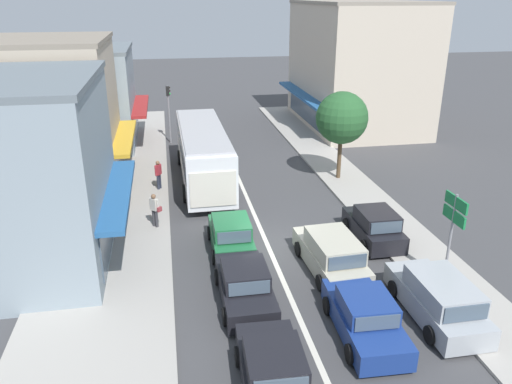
{
  "coord_description": "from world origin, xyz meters",
  "views": [
    {
      "loc": [
        -4.02,
        -18.84,
        10.32
      ],
      "look_at": [
        0.09,
        3.7,
        1.2
      ],
      "focal_mm": 35.0,
      "sensor_mm": 36.0,
      "label": 1
    }
  ],
  "objects_px": {
    "hatchback_queue_gap_filler": "(231,236)",
    "sedan_adjacent_lane_trail": "(274,375)",
    "wagon_behind_bus_near": "(331,254)",
    "pedestrian_browsing_midblock": "(158,173)",
    "parked_hatchback_kerb_second": "(374,227)",
    "directional_road_sign": "(454,217)",
    "city_bus": "(203,151)",
    "sedan_behind_bus_mid": "(365,317)",
    "sedan_queue_far_back": "(245,285)",
    "street_tree_right": "(342,118)",
    "pedestrian_with_handbag_near": "(155,208)",
    "parked_wagon_kerb_front": "(438,299)",
    "traffic_light_downstreet": "(169,105)"
  },
  "relations": [
    {
      "from": "sedan_behind_bus_mid",
      "to": "directional_road_sign",
      "type": "xyz_separation_m",
      "value": [
        4.28,
        2.51,
        2.04
      ]
    },
    {
      "from": "parked_hatchback_kerb_second",
      "to": "city_bus",
      "type": "bearing_deg",
      "value": 126.97
    },
    {
      "from": "city_bus",
      "to": "parked_hatchback_kerb_second",
      "type": "relative_size",
      "value": 2.93
    },
    {
      "from": "traffic_light_downstreet",
      "to": "directional_road_sign",
      "type": "distance_m",
      "value": 23.57
    },
    {
      "from": "hatchback_queue_gap_filler",
      "to": "street_tree_right",
      "type": "distance_m",
      "value": 11.12
    },
    {
      "from": "sedan_behind_bus_mid",
      "to": "pedestrian_with_handbag_near",
      "type": "relative_size",
      "value": 2.62
    },
    {
      "from": "parked_hatchback_kerb_second",
      "to": "directional_road_sign",
      "type": "distance_m",
      "value": 4.4
    },
    {
      "from": "sedan_queue_far_back",
      "to": "pedestrian_with_handbag_near",
      "type": "xyz_separation_m",
      "value": [
        -3.18,
        6.62,
        0.4
      ]
    },
    {
      "from": "wagon_behind_bus_near",
      "to": "street_tree_right",
      "type": "distance_m",
      "value": 11.14
    },
    {
      "from": "hatchback_queue_gap_filler",
      "to": "wagon_behind_bus_near",
      "type": "bearing_deg",
      "value": -32.87
    },
    {
      "from": "traffic_light_downstreet",
      "to": "hatchback_queue_gap_filler",
      "type": "bearing_deg",
      "value": -82.91
    },
    {
      "from": "parked_hatchback_kerb_second",
      "to": "sedan_queue_far_back",
      "type": "bearing_deg",
      "value": -150.4
    },
    {
      "from": "directional_road_sign",
      "to": "street_tree_right",
      "type": "height_order",
      "value": "street_tree_right"
    },
    {
      "from": "traffic_light_downstreet",
      "to": "parked_wagon_kerb_front",
      "type": "bearing_deg",
      "value": -70.27
    },
    {
      "from": "wagon_behind_bus_near",
      "to": "hatchback_queue_gap_filler",
      "type": "bearing_deg",
      "value": 147.13
    },
    {
      "from": "hatchback_queue_gap_filler",
      "to": "sedan_adjacent_lane_trail",
      "type": "distance_m",
      "value": 8.47
    },
    {
      "from": "sedan_queue_far_back",
      "to": "pedestrian_browsing_midblock",
      "type": "bearing_deg",
      "value": 104.56
    },
    {
      "from": "city_bus",
      "to": "pedestrian_browsing_midblock",
      "type": "relative_size",
      "value": 6.67
    },
    {
      "from": "parked_hatchback_kerb_second",
      "to": "pedestrian_with_handbag_near",
      "type": "bearing_deg",
      "value": 162.73
    },
    {
      "from": "wagon_behind_bus_near",
      "to": "pedestrian_browsing_midblock",
      "type": "height_order",
      "value": "pedestrian_browsing_midblock"
    },
    {
      "from": "sedan_adjacent_lane_trail",
      "to": "directional_road_sign",
      "type": "height_order",
      "value": "directional_road_sign"
    },
    {
      "from": "parked_wagon_kerb_front",
      "to": "parked_hatchback_kerb_second",
      "type": "bearing_deg",
      "value": 88.63
    },
    {
      "from": "street_tree_right",
      "to": "traffic_light_downstreet",
      "type": "bearing_deg",
      "value": 134.55
    },
    {
      "from": "sedan_adjacent_lane_trail",
      "to": "sedan_behind_bus_mid",
      "type": "height_order",
      "value": "same"
    },
    {
      "from": "city_bus",
      "to": "directional_road_sign",
      "type": "height_order",
      "value": "directional_road_sign"
    },
    {
      "from": "city_bus",
      "to": "sedan_adjacent_lane_trail",
      "type": "xyz_separation_m",
      "value": [
        0.48,
        -17.27,
        -1.22
      ]
    },
    {
      "from": "city_bus",
      "to": "sedan_behind_bus_mid",
      "type": "height_order",
      "value": "city_bus"
    },
    {
      "from": "parked_wagon_kerb_front",
      "to": "sedan_behind_bus_mid",
      "type": "bearing_deg",
      "value": -171.16
    },
    {
      "from": "sedan_behind_bus_mid",
      "to": "street_tree_right",
      "type": "xyz_separation_m",
      "value": [
        4.0,
        14.1,
        3.07
      ]
    },
    {
      "from": "sedan_queue_far_back",
      "to": "street_tree_right",
      "type": "bearing_deg",
      "value": 57.03
    },
    {
      "from": "wagon_behind_bus_near",
      "to": "pedestrian_browsing_midblock",
      "type": "relative_size",
      "value": 2.81
    },
    {
      "from": "sedan_behind_bus_mid",
      "to": "sedan_adjacent_lane_trail",
      "type": "bearing_deg",
      "value": -149.32
    },
    {
      "from": "city_bus",
      "to": "pedestrian_browsing_midblock",
      "type": "distance_m",
      "value": 2.94
    },
    {
      "from": "hatchback_queue_gap_filler",
      "to": "city_bus",
      "type": "bearing_deg",
      "value": 92.82
    },
    {
      "from": "parked_wagon_kerb_front",
      "to": "pedestrian_browsing_midblock",
      "type": "height_order",
      "value": "pedestrian_browsing_midblock"
    },
    {
      "from": "wagon_behind_bus_near",
      "to": "parked_wagon_kerb_front",
      "type": "relative_size",
      "value": 1.02
    },
    {
      "from": "hatchback_queue_gap_filler",
      "to": "pedestrian_browsing_midblock",
      "type": "relative_size",
      "value": 2.28
    },
    {
      "from": "sedan_queue_far_back",
      "to": "pedestrian_with_handbag_near",
      "type": "relative_size",
      "value": 2.58
    },
    {
      "from": "parked_wagon_kerb_front",
      "to": "directional_road_sign",
      "type": "xyz_separation_m",
      "value": [
        1.51,
        2.08,
        1.96
      ]
    },
    {
      "from": "sedan_queue_far_back",
      "to": "sedan_adjacent_lane_trail",
      "type": "height_order",
      "value": "same"
    },
    {
      "from": "city_bus",
      "to": "pedestrian_browsing_midblock",
      "type": "xyz_separation_m",
      "value": [
        -2.6,
        -1.12,
        -0.81
      ]
    },
    {
      "from": "hatchback_queue_gap_filler",
      "to": "pedestrian_browsing_midblock",
      "type": "distance_m",
      "value": 8.26
    },
    {
      "from": "pedestrian_with_handbag_near",
      "to": "traffic_light_downstreet",
      "type": "bearing_deg",
      "value": 86.0
    },
    {
      "from": "parked_wagon_kerb_front",
      "to": "sedan_adjacent_lane_trail",
      "type": "bearing_deg",
      "value": -158.33
    },
    {
      "from": "sedan_queue_far_back",
      "to": "traffic_light_downstreet",
      "type": "height_order",
      "value": "traffic_light_downstreet"
    },
    {
      "from": "city_bus",
      "to": "pedestrian_browsing_midblock",
      "type": "bearing_deg",
      "value": -156.57
    },
    {
      "from": "sedan_adjacent_lane_trail",
      "to": "pedestrian_browsing_midblock",
      "type": "xyz_separation_m",
      "value": [
        -3.08,
        16.14,
        0.4
      ]
    },
    {
      "from": "sedan_behind_bus_mid",
      "to": "parked_wagon_kerb_front",
      "type": "relative_size",
      "value": 0.95
    },
    {
      "from": "city_bus",
      "to": "parked_hatchback_kerb_second",
      "type": "height_order",
      "value": "city_bus"
    },
    {
      "from": "wagon_behind_bus_near",
      "to": "directional_road_sign",
      "type": "distance_m",
      "value": 4.77
    }
  ]
}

